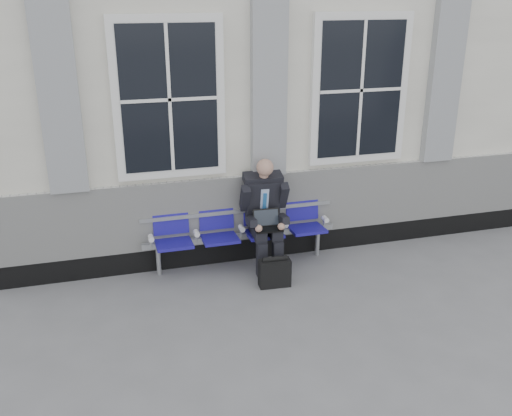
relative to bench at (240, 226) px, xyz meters
name	(u,v)px	position (x,y,z in m)	size (l,w,h in m)	color
ground	(373,297)	(1.32, -1.32, -0.55)	(70.00, 70.00, 0.00)	slate
station_building	(284,73)	(1.30, 2.15, 1.67)	(14.40, 4.40, 4.49)	white
bench	(240,226)	(0.00, 0.00, 0.00)	(2.60, 0.47, 0.91)	#9EA0A3
businessman	(265,210)	(0.29, -0.14, 0.25)	(0.62, 0.84, 1.49)	black
briefcase	(275,272)	(0.26, -0.72, -0.37)	(0.40, 0.19, 0.40)	black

